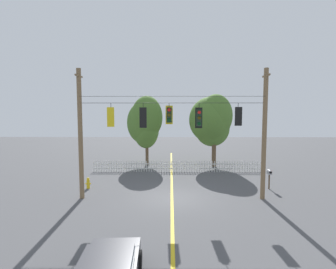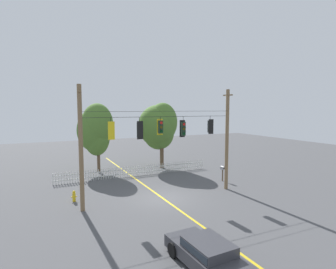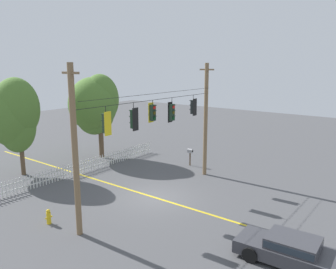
{
  "view_description": "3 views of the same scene",
  "coord_description": "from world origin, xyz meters",
  "px_view_note": "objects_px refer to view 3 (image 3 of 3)",
  "views": [
    {
      "loc": [
        -0.09,
        -15.68,
        5.33
      ],
      "look_at": [
        -0.24,
        -0.24,
        4.0
      ],
      "focal_mm": 27.74,
      "sensor_mm": 36.0,
      "label": 1
    },
    {
      "loc": [
        -7.97,
        -17.61,
        6.47
      ],
      "look_at": [
        0.35,
        -0.12,
        4.63
      ],
      "focal_mm": 29.47,
      "sensor_mm": 36.0,
      "label": 2
    },
    {
      "loc": [
        -14.68,
        -12.29,
        7.87
      ],
      "look_at": [
        0.88,
        -0.28,
        3.77
      ],
      "focal_mm": 36.23,
      "sensor_mm": 36.0,
      "label": 3
    }
  ],
  "objects_px": {
    "traffic_signal_northbound_secondary": "(153,113)",
    "roadside_mailbox": "(190,152)",
    "traffic_signal_southbound_primary": "(106,123)",
    "traffic_signal_eastbound_side": "(134,119)",
    "traffic_signal_northbound_primary": "(172,112)",
    "autumn_maple_near_fence": "(15,115)",
    "traffic_signal_westbound_side": "(193,107)",
    "autumn_maple_mid": "(95,105)",
    "parked_car": "(290,249)",
    "fire_hydrant": "(49,217)"
  },
  "relations": [
    {
      "from": "traffic_signal_westbound_side",
      "to": "traffic_signal_southbound_primary",
      "type": "bearing_deg",
      "value": -180.0
    },
    {
      "from": "fire_hydrant",
      "to": "traffic_signal_northbound_secondary",
      "type": "bearing_deg",
      "value": -19.91
    },
    {
      "from": "autumn_maple_mid",
      "to": "fire_hydrant",
      "type": "height_order",
      "value": "autumn_maple_mid"
    },
    {
      "from": "traffic_signal_westbound_side",
      "to": "parked_car",
      "type": "bearing_deg",
      "value": -124.43
    },
    {
      "from": "traffic_signal_westbound_side",
      "to": "fire_hydrant",
      "type": "relative_size",
      "value": 1.76
    },
    {
      "from": "traffic_signal_northbound_secondary",
      "to": "fire_hydrant",
      "type": "bearing_deg",
      "value": 160.09
    },
    {
      "from": "parked_car",
      "to": "traffic_signal_southbound_primary",
      "type": "bearing_deg",
      "value": 101.47
    },
    {
      "from": "traffic_signal_northbound_primary",
      "to": "autumn_maple_mid",
      "type": "relative_size",
      "value": 0.22
    },
    {
      "from": "traffic_signal_southbound_primary",
      "to": "traffic_signal_westbound_side",
      "type": "bearing_deg",
      "value": 0.0
    },
    {
      "from": "traffic_signal_eastbound_side",
      "to": "fire_hydrant",
      "type": "relative_size",
      "value": 1.93
    },
    {
      "from": "traffic_signal_southbound_primary",
      "to": "traffic_signal_northbound_secondary",
      "type": "distance_m",
      "value": 3.52
    },
    {
      "from": "parked_car",
      "to": "roadside_mailbox",
      "type": "distance_m",
      "value": 13.81
    },
    {
      "from": "traffic_signal_eastbound_side",
      "to": "roadside_mailbox",
      "type": "relative_size",
      "value": 1.1
    },
    {
      "from": "autumn_maple_near_fence",
      "to": "roadside_mailbox",
      "type": "distance_m",
      "value": 13.1
    },
    {
      "from": "autumn_maple_mid",
      "to": "traffic_signal_westbound_side",
      "type": "bearing_deg",
      "value": -90.03
    },
    {
      "from": "traffic_signal_southbound_primary",
      "to": "fire_hydrant",
      "type": "relative_size",
      "value": 1.85
    },
    {
      "from": "traffic_signal_southbound_primary",
      "to": "traffic_signal_northbound_secondary",
      "type": "bearing_deg",
      "value": 0.3
    },
    {
      "from": "traffic_signal_northbound_primary",
      "to": "traffic_signal_northbound_secondary",
      "type": "bearing_deg",
      "value": -179.97
    },
    {
      "from": "traffic_signal_eastbound_side",
      "to": "traffic_signal_northbound_primary",
      "type": "relative_size",
      "value": 0.98
    },
    {
      "from": "traffic_signal_eastbound_side",
      "to": "autumn_maple_mid",
      "type": "bearing_deg",
      "value": 59.77
    },
    {
      "from": "traffic_signal_northbound_primary",
      "to": "autumn_maple_near_fence",
      "type": "distance_m",
      "value": 11.41
    },
    {
      "from": "traffic_signal_westbound_side",
      "to": "autumn_maple_near_fence",
      "type": "relative_size",
      "value": 0.2
    },
    {
      "from": "traffic_signal_westbound_side",
      "to": "autumn_maple_mid",
      "type": "xyz_separation_m",
      "value": [
        0.01,
        9.8,
        -0.61
      ]
    },
    {
      "from": "traffic_signal_southbound_primary",
      "to": "roadside_mailbox",
      "type": "height_order",
      "value": "traffic_signal_southbound_primary"
    },
    {
      "from": "traffic_signal_southbound_primary",
      "to": "traffic_signal_eastbound_side",
      "type": "xyz_separation_m",
      "value": [
        1.95,
        -0.0,
        -0.04
      ]
    },
    {
      "from": "autumn_maple_near_fence",
      "to": "roadside_mailbox",
      "type": "height_order",
      "value": "autumn_maple_near_fence"
    },
    {
      "from": "autumn_maple_near_fence",
      "to": "roadside_mailbox",
      "type": "bearing_deg",
      "value": -42.08
    },
    {
      "from": "traffic_signal_southbound_primary",
      "to": "traffic_signal_westbound_side",
      "type": "height_order",
      "value": "same"
    },
    {
      "from": "traffic_signal_northbound_secondary",
      "to": "traffic_signal_westbound_side",
      "type": "bearing_deg",
      "value": -0.25
    },
    {
      "from": "traffic_signal_eastbound_side",
      "to": "autumn_maple_near_fence",
      "type": "height_order",
      "value": "autumn_maple_near_fence"
    },
    {
      "from": "traffic_signal_eastbound_side",
      "to": "traffic_signal_northbound_secondary",
      "type": "bearing_deg",
      "value": 0.69
    },
    {
      "from": "traffic_signal_southbound_primary",
      "to": "traffic_signal_northbound_primary",
      "type": "height_order",
      "value": "same"
    },
    {
      "from": "autumn_maple_near_fence",
      "to": "traffic_signal_northbound_primary",
      "type": "bearing_deg",
      "value": -67.97
    },
    {
      "from": "traffic_signal_southbound_primary",
      "to": "autumn_maple_near_fence",
      "type": "xyz_separation_m",
      "value": [
        1.04,
        10.58,
        -0.71
      ]
    },
    {
      "from": "traffic_signal_westbound_side",
      "to": "autumn_maple_near_fence",
      "type": "bearing_deg",
      "value": 122.0
    },
    {
      "from": "traffic_signal_northbound_secondary",
      "to": "traffic_signal_northbound_primary",
      "type": "relative_size",
      "value": 0.84
    },
    {
      "from": "traffic_signal_eastbound_side",
      "to": "traffic_signal_westbound_side",
      "type": "xyz_separation_m",
      "value": [
        5.71,
        0.0,
        0.08
      ]
    },
    {
      "from": "autumn_maple_near_fence",
      "to": "traffic_signal_westbound_side",
      "type": "bearing_deg",
      "value": -58.0
    },
    {
      "from": "traffic_signal_eastbound_side",
      "to": "fire_hydrant",
      "type": "bearing_deg",
      "value": 153.24
    },
    {
      "from": "fire_hydrant",
      "to": "roadside_mailbox",
      "type": "distance_m",
      "value": 12.66
    },
    {
      "from": "traffic_signal_northbound_secondary",
      "to": "roadside_mailbox",
      "type": "relative_size",
      "value": 0.95
    },
    {
      "from": "traffic_signal_northbound_primary",
      "to": "autumn_maple_mid",
      "type": "xyz_separation_m",
      "value": [
        2.35,
        9.78,
        -0.51
      ]
    },
    {
      "from": "autumn_maple_mid",
      "to": "roadside_mailbox",
      "type": "relative_size",
      "value": 5.22
    },
    {
      "from": "traffic_signal_eastbound_side",
      "to": "parked_car",
      "type": "distance_m",
      "value": 9.68
    },
    {
      "from": "traffic_signal_southbound_primary",
      "to": "autumn_maple_near_fence",
      "type": "distance_m",
      "value": 10.66
    },
    {
      "from": "traffic_signal_eastbound_side",
      "to": "autumn_maple_near_fence",
      "type": "relative_size",
      "value": 0.21
    },
    {
      "from": "parked_car",
      "to": "roadside_mailbox",
      "type": "height_order",
      "value": "roadside_mailbox"
    },
    {
      "from": "traffic_signal_westbound_side",
      "to": "traffic_signal_northbound_secondary",
      "type": "bearing_deg",
      "value": 179.75
    },
    {
      "from": "autumn_maple_mid",
      "to": "parked_car",
      "type": "relative_size",
      "value": 1.68
    },
    {
      "from": "traffic_signal_southbound_primary",
      "to": "traffic_signal_northbound_primary",
      "type": "bearing_deg",
      "value": 0.21
    }
  ]
}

